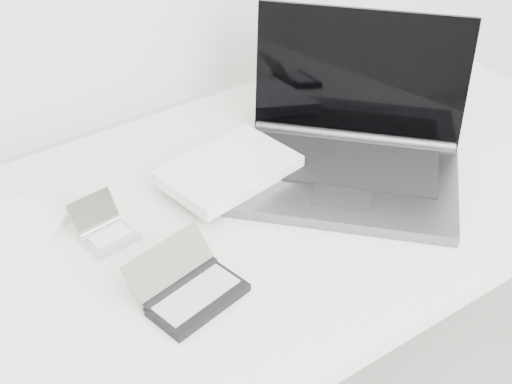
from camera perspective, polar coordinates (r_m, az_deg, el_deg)
desk at (r=1.39m, az=0.07°, el=-2.27°), size 1.60×0.80×0.73m
laptop_large at (r=1.42m, az=5.58°, el=3.12°), size 0.61×0.54×0.29m
pda_silver at (r=1.30m, az=-11.97°, el=-3.05°), size 0.10×0.11×0.06m
palmtop_charcoal at (r=1.16m, az=-5.27°, el=-7.81°), size 0.18×0.16×0.07m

